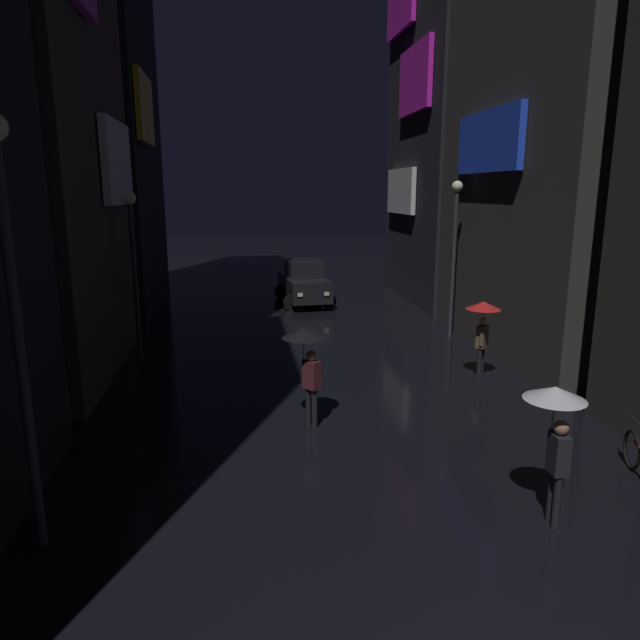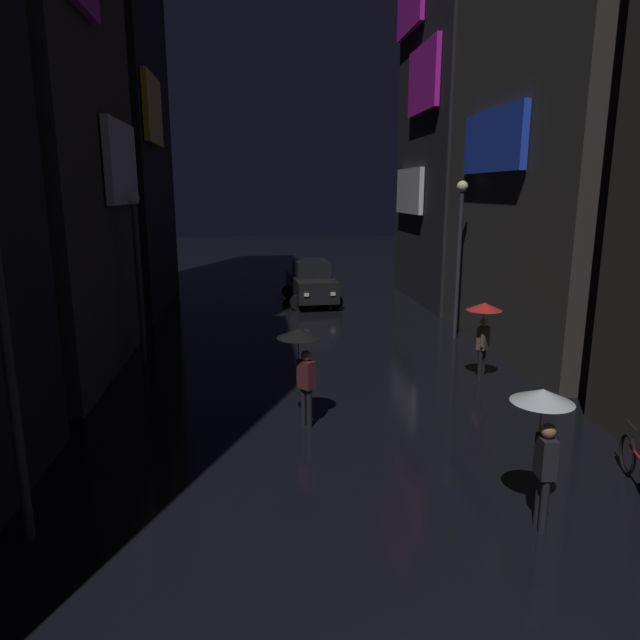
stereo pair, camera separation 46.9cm
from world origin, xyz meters
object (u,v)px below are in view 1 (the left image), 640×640
Objects in this scene: pedestrian_foreground_right_red at (483,318)px; car_distant at (304,283)px; pedestrian_far_right_black at (306,350)px; pedestrian_near_crossing_clear at (556,417)px; streetlamp_left_near at (13,293)px; streetlamp_right_far at (454,241)px; streetlamp_left_far at (134,256)px.

pedestrian_foreground_right_red is 0.50× the size of car_distant.
pedestrian_far_right_black is at bearing -96.60° from car_distant.
pedestrian_near_crossing_clear is 0.36× the size of streetlamp_left_near.
car_distant is 0.82× the size of streetlamp_right_far.
streetlamp_right_far is at bearing -57.50° from car_distant.
pedestrian_foreground_right_red is 0.44× the size of streetlamp_left_far.
car_distant is 0.87× the size of streetlamp_left_far.
pedestrian_far_right_black is (-3.16, 4.11, 0.00)m from pedestrian_near_crossing_clear.
pedestrian_near_crossing_clear is at bearing -105.15° from pedestrian_foreground_right_red.
pedestrian_near_crossing_clear reaches higher than car_distant.
streetlamp_left_near is 1.19× the size of streetlamp_left_far.
pedestrian_foreground_right_red is 11.61m from car_distant.
car_distant is at bearing 95.25° from pedestrian_near_crossing_clear.
streetlamp_left_far is (-5.77, -8.14, 2.17)m from car_distant.
pedestrian_foreground_right_red is 9.69m from streetlamp_left_far.
pedestrian_foreground_right_red is at bearing -17.93° from streetlamp_left_far.
car_distant is (-3.35, 11.09, -0.74)m from pedestrian_foreground_right_red.
pedestrian_foreground_right_red is (1.74, 6.42, 0.00)m from pedestrian_near_crossing_clear.
streetlamp_right_far is at bearing 49.47° from pedestrian_far_right_black.
pedestrian_near_crossing_clear is 5.18m from pedestrian_far_right_black.
pedestrian_near_crossing_clear is 7.64m from streetlamp_left_near.
pedestrian_near_crossing_clear and pedestrian_foreground_right_red have the same top height.
streetlamp_left_near is at bearing 176.26° from pedestrian_near_crossing_clear.
pedestrian_near_crossing_clear is at bearing -3.74° from streetlamp_left_near.
pedestrian_near_crossing_clear is 17.60m from car_distant.
pedestrian_foreground_right_red is at bearing -73.21° from car_distant.
pedestrian_near_crossing_clear is at bearing -84.75° from car_distant.
car_distant is at bearing 71.29° from streetlamp_left_near.
pedestrian_far_right_black is 0.50× the size of car_distant.
pedestrian_foreground_right_red reaches higher than car_distant.
streetlamp_left_near is at bearing -133.91° from streetlamp_right_far.
pedestrian_far_right_black is at bearing -51.29° from streetlamp_left_far.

